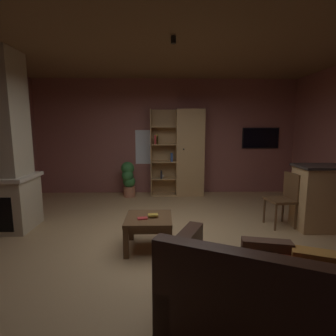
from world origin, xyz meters
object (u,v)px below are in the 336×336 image
at_px(leather_couch, 262,298).
at_px(coffee_table, 149,223).
at_px(wall_mounted_tv, 260,138).
at_px(table_book_1, 153,215).
at_px(dining_chair, 285,196).
at_px(bookshelf_cabinet, 186,153).
at_px(table_book_0, 142,218).
at_px(potted_floor_plant, 128,178).

xyz_separation_m(leather_couch, coffee_table, (-1.01, 1.53, 0.06)).
distance_m(coffee_table, wall_mounted_tv, 4.27).
bearing_deg(table_book_1, dining_chair, 20.11).
distance_m(leather_couch, table_book_1, 1.80).
relative_size(table_book_1, wall_mounted_tv, 0.15).
height_order(bookshelf_cabinet, dining_chair, bookshelf_cabinet).
xyz_separation_m(leather_couch, table_book_1, (-0.95, 1.52, 0.19)).
relative_size(coffee_table, table_book_1, 4.72).
height_order(coffee_table, table_book_0, table_book_0).
bearing_deg(coffee_table, wall_mounted_tv, 49.52).
bearing_deg(table_book_0, leather_couch, -53.14).
xyz_separation_m(bookshelf_cabinet, leather_couch, (0.23, -4.47, -0.75)).
distance_m(table_book_0, table_book_1, 0.16).
bearing_deg(potted_floor_plant, coffee_table, -77.04).
height_order(dining_chair, wall_mounted_tv, wall_mounted_tv).
bearing_deg(table_book_0, coffee_table, 44.01).
bearing_deg(bookshelf_cabinet, coffee_table, -104.87).
height_order(leather_couch, table_book_0, leather_couch).
bearing_deg(coffee_table, bookshelf_cabinet, 75.13).
distance_m(leather_couch, wall_mounted_tv, 5.10).
xyz_separation_m(table_book_1, potted_floor_plant, (-0.70, 2.81, -0.03)).
distance_m(table_book_0, potted_floor_plant, 2.92).
relative_size(bookshelf_cabinet, leather_couch, 1.17).
xyz_separation_m(potted_floor_plant, wall_mounted_tv, (3.33, 0.36, 0.95)).
bearing_deg(dining_chair, table_book_0, -159.67).
distance_m(table_book_1, wall_mounted_tv, 4.22).
distance_m(bookshelf_cabinet, table_book_0, 3.19).
relative_size(leather_couch, coffee_table, 2.81).
distance_m(table_book_1, dining_chair, 2.36).
distance_m(table_book_0, wall_mounted_tv, 4.36).
bearing_deg(bookshelf_cabinet, table_book_0, -105.91).
bearing_deg(table_book_0, wall_mounted_tv, 49.38).
xyz_separation_m(bookshelf_cabinet, table_book_0, (-0.86, -3.02, -0.59)).
xyz_separation_m(coffee_table, potted_floor_plant, (-0.64, 2.79, 0.09)).
relative_size(potted_floor_plant, wall_mounted_tv, 0.93).
xyz_separation_m(dining_chair, potted_floor_plant, (-2.92, 1.99, -0.07)).
relative_size(table_book_0, dining_chair, 0.15).
relative_size(bookshelf_cabinet, potted_floor_plant, 2.47).
relative_size(bookshelf_cabinet, dining_chair, 2.30).
relative_size(bookshelf_cabinet, table_book_0, 15.72).
height_order(bookshelf_cabinet, potted_floor_plant, bookshelf_cabinet).
distance_m(bookshelf_cabinet, wall_mounted_tv, 1.95).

